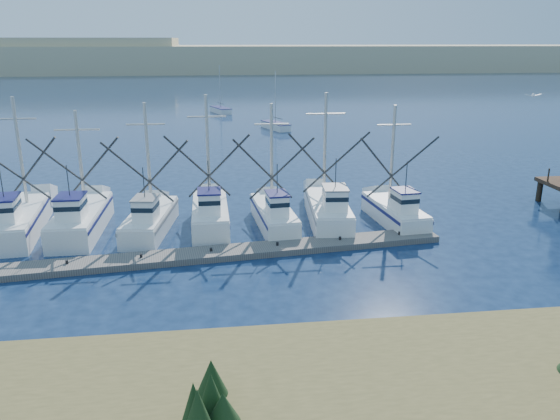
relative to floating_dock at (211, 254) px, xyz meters
name	(u,v)px	position (x,y,z in m)	size (l,w,h in m)	color
ground	(360,299)	(7.26, -6.38, -0.19)	(500.00, 500.00, 0.00)	#0C1C37
floating_dock	(211,254)	(0.00, 0.00, 0.00)	(28.60, 1.91, 0.38)	#66615B
dune_ridge	(226,58)	(7.26, 203.62, 4.81)	(360.00, 60.00, 10.00)	tan
trawler_fleet	(196,216)	(-0.97, 5.01, 0.78)	(28.15, 9.23, 8.85)	white
sailboat_near	(276,126)	(9.37, 47.34, 0.30)	(3.81, 6.17, 8.10)	white
sailboat_far	(221,110)	(1.93, 66.54, 0.30)	(3.75, 6.09, 8.10)	white
flying_gull	(533,95)	(20.37, 2.37, 8.73)	(1.11, 0.20, 0.20)	white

